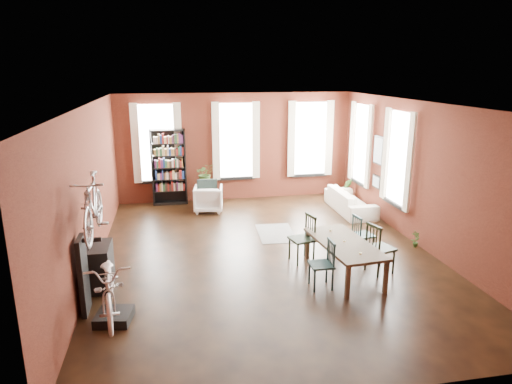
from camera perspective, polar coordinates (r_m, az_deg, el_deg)
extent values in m
plane|color=black|center=(9.92, 1.29, -7.81)|extent=(9.00, 9.00, 0.00)
cube|color=white|center=(9.16, 1.41, 10.95)|extent=(7.00, 9.00, 0.04)
cube|color=#461911|center=(13.76, -2.55, 5.64)|extent=(7.00, 0.04, 3.20)
cube|color=#461911|center=(5.34, 11.57, -10.34)|extent=(7.00, 0.04, 3.20)
cube|color=#461911|center=(9.36, -20.11, 0.17)|extent=(0.04, 9.00, 3.20)
cube|color=#461911|center=(10.69, 20.04, 1.96)|extent=(0.04, 9.00, 3.20)
cube|color=white|center=(13.57, -12.25, 6.03)|extent=(1.00, 0.04, 2.20)
cube|color=beige|center=(13.50, -12.26, 5.98)|extent=(1.40, 0.06, 2.30)
cube|color=white|center=(13.70, -2.54, 6.44)|extent=(1.00, 0.04, 2.20)
cube|color=beige|center=(13.63, -2.50, 6.40)|extent=(1.40, 0.06, 2.30)
cube|color=white|center=(14.20, 6.74, 6.66)|extent=(1.00, 0.04, 2.20)
cube|color=beige|center=(14.14, 6.83, 6.62)|extent=(1.40, 0.06, 2.30)
cube|color=white|center=(11.49, 17.51, 4.06)|extent=(0.04, 1.00, 2.20)
cube|color=beige|center=(11.45, 17.20, 4.06)|extent=(0.06, 1.40, 2.30)
cube|color=white|center=(13.44, 13.15, 5.89)|extent=(0.04, 1.00, 2.20)
cube|color=beige|center=(13.41, 12.88, 5.88)|extent=(0.06, 1.40, 2.30)
cube|color=black|center=(12.45, 15.12, 5.05)|extent=(0.04, 0.55, 0.75)
cube|color=black|center=(12.62, 14.86, 1.25)|extent=(0.04, 0.45, 0.35)
cube|color=#4E412F|center=(9.05, 10.87, -8.13)|extent=(1.07, 2.03, 0.67)
cube|color=#163032|center=(8.43, 8.15, -8.97)|extent=(0.42, 0.42, 0.89)
cube|color=black|center=(9.46, 5.74, -5.84)|extent=(0.54, 0.54, 0.99)
cube|color=black|center=(9.26, 15.28, -6.76)|extent=(0.57, 0.57, 1.00)
cube|color=#1B3B3C|center=(10.06, 13.26, -5.23)|extent=(0.45, 0.45, 0.87)
cube|color=black|center=(13.53, -10.83, 3.06)|extent=(1.00, 0.32, 2.20)
imported|color=white|center=(12.80, -5.99, -0.68)|extent=(0.86, 0.82, 0.79)
imported|color=beige|center=(12.99, 11.73, -0.64)|extent=(0.61, 2.08, 0.81)
cube|color=black|center=(11.14, 2.51, -5.16)|extent=(0.93, 1.42, 0.01)
cube|color=black|center=(7.81, -17.30, -14.66)|extent=(0.62, 0.62, 0.16)
cube|color=black|center=(7.97, -20.78, -9.72)|extent=(0.16, 0.60, 1.30)
cube|color=black|center=(8.86, -18.89, -8.77)|extent=(0.40, 0.80, 0.80)
cube|color=black|center=(13.50, -6.32, -0.23)|extent=(0.41, 0.41, 0.63)
imported|color=#376227|center=(14.06, 11.11, -0.47)|extent=(0.44, 0.72, 0.31)
imported|color=#325823|center=(10.89, 19.28, -6.19)|extent=(0.29, 0.41, 0.14)
imported|color=beige|center=(7.36, -18.10, -7.94)|extent=(0.76, 1.04, 1.84)
imported|color=#A5A8AD|center=(7.45, -19.94, 0.74)|extent=(0.47, 1.00, 1.66)
imported|color=#335221|center=(13.35, -6.36, 2.02)|extent=(0.62, 0.67, 0.47)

